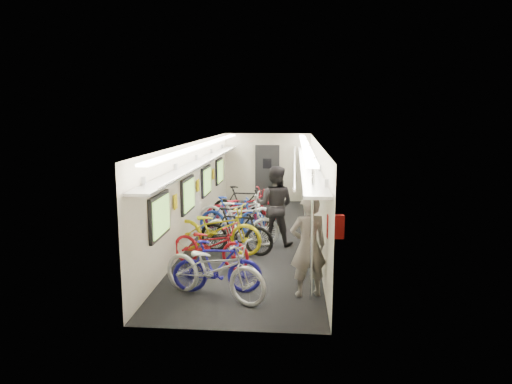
% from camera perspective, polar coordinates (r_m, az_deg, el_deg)
% --- Properties ---
extents(train_car_shell, '(10.00, 10.00, 10.00)m').
position_cam_1_polar(train_car_shell, '(11.90, -1.53, 2.93)').
color(train_car_shell, black).
rests_on(train_car_shell, ground).
extents(bicycle_0, '(2.10, 1.46, 1.05)m').
position_cam_1_polar(bicycle_0, '(7.73, -5.26, -9.48)').
color(bicycle_0, '#ABACAF').
rests_on(bicycle_0, ground).
extents(bicycle_1, '(1.57, 0.51, 0.93)m').
position_cam_1_polar(bicycle_1, '(7.98, -4.87, -9.28)').
color(bicycle_1, navy).
rests_on(bicycle_1, ground).
extents(bicycle_2, '(1.85, 1.18, 0.92)m').
position_cam_1_polar(bicycle_2, '(9.31, -5.73, -6.55)').
color(bicycle_2, '#A01119').
rests_on(bicycle_2, ground).
extents(bicycle_3, '(1.79, 0.89, 1.04)m').
position_cam_1_polar(bicycle_3, '(10.07, -2.52, -4.91)').
color(bicycle_3, black).
rests_on(bicycle_3, ground).
extents(bicycle_4, '(2.23, 1.18, 1.11)m').
position_cam_1_polar(bicycle_4, '(10.17, -5.01, -4.57)').
color(bicycle_4, gold).
rests_on(bicycle_4, ground).
extents(bicycle_5, '(1.87, 0.93, 1.08)m').
position_cam_1_polar(bicycle_5, '(10.52, -1.86, -4.15)').
color(bicycle_5, silver).
rests_on(bicycle_5, ground).
extents(bicycle_6, '(2.09, 0.88, 1.07)m').
position_cam_1_polar(bicycle_6, '(11.94, -2.44, -2.51)').
color(bicycle_6, silver).
rests_on(bicycle_6, ground).
extents(bicycle_7, '(1.71, 0.57, 1.01)m').
position_cam_1_polar(bicycle_7, '(11.61, -2.94, -3.01)').
color(bicycle_7, '#1B38A5').
rests_on(bicycle_7, ground).
extents(bicycle_8, '(2.18, 1.52, 1.09)m').
position_cam_1_polar(bicycle_8, '(12.34, -1.78, -2.07)').
color(bicycle_8, maroon).
rests_on(bicycle_8, ground).
extents(bicycle_9, '(1.83, 0.64, 1.08)m').
position_cam_1_polar(bicycle_9, '(12.81, -1.56, -1.64)').
color(bicycle_9, black).
rests_on(bicycle_9, ground).
extents(passenger_near, '(0.72, 0.57, 1.74)m').
position_cam_1_polar(passenger_near, '(7.75, 6.54, -6.73)').
color(passenger_near, slate).
rests_on(passenger_near, ground).
extents(passenger_mid, '(1.03, 0.87, 1.88)m').
position_cam_1_polar(passenger_mid, '(10.73, 2.37, -1.70)').
color(passenger_mid, black).
rests_on(passenger_mid, ground).
extents(backpack, '(0.27, 0.17, 0.38)m').
position_cam_1_polar(backpack, '(7.43, 9.90, -4.28)').
color(backpack, '#9D110F').
rests_on(backpack, passenger_near).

